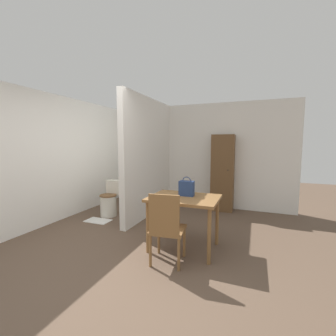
# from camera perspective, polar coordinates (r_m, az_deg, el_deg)

# --- Properties ---
(ground_plane) EXTENTS (16.00, 16.00, 0.00)m
(ground_plane) POSITION_cam_1_polar(r_m,az_deg,el_deg) (3.10, -15.08, -23.92)
(ground_plane) COLOR brown
(wall_back) EXTENTS (5.06, 0.12, 2.50)m
(wall_back) POSITION_cam_1_polar(r_m,az_deg,el_deg) (5.73, 4.89, 3.19)
(wall_back) COLOR white
(wall_back) RESTS_ON ground_plane
(wall_left) EXTENTS (0.12, 4.29, 2.50)m
(wall_left) POSITION_cam_1_polar(r_m,az_deg,el_deg) (5.32, -23.07, 2.49)
(wall_left) COLOR white
(wall_left) RESTS_ON ground_plane
(partition_wall) EXTENTS (0.12, 2.15, 2.50)m
(partition_wall) POSITION_cam_1_polar(r_m,az_deg,el_deg) (4.87, -4.88, 2.67)
(partition_wall) COLOR white
(partition_wall) RESTS_ON ground_plane
(dining_table) EXTENTS (0.99, 0.74, 0.78)m
(dining_table) POSITION_cam_1_polar(r_m,az_deg,el_deg) (3.32, 4.08, -8.97)
(dining_table) COLOR brown
(dining_table) RESTS_ON ground_plane
(wooden_chair) EXTENTS (0.47, 0.47, 0.94)m
(wooden_chair) POSITION_cam_1_polar(r_m,az_deg,el_deg) (2.93, -0.39, -14.65)
(wooden_chair) COLOR brown
(wooden_chair) RESTS_ON ground_plane
(toilet) EXTENTS (0.36, 0.51, 0.74)m
(toilet) POSITION_cam_1_polar(r_m,az_deg,el_deg) (5.07, -14.53, -8.00)
(toilet) COLOR silver
(toilet) RESTS_ON ground_plane
(handbag) EXTENTS (0.22, 0.12, 0.29)m
(handbag) POSITION_cam_1_polar(r_m,az_deg,el_deg) (3.34, 4.74, -5.12)
(handbag) COLOR navy
(handbag) RESTS_ON dining_table
(wooden_cabinet) EXTENTS (0.50, 0.37, 1.75)m
(wooden_cabinet) POSITION_cam_1_polar(r_m,az_deg,el_deg) (5.32, 13.69, -1.22)
(wooden_cabinet) COLOR brown
(wooden_cabinet) RESTS_ON ground_plane
(bath_mat) EXTENTS (0.50, 0.30, 0.01)m
(bath_mat) POSITION_cam_1_polar(r_m,az_deg,el_deg) (4.84, -17.35, -12.65)
(bath_mat) COLOR silver
(bath_mat) RESTS_ON ground_plane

